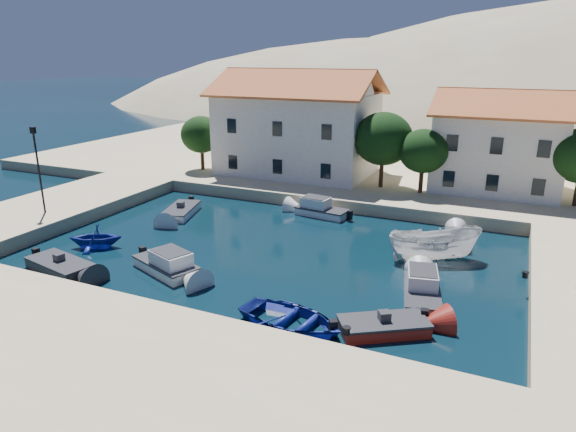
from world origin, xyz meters
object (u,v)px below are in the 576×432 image
object	(u,v)px
lamppost	(38,162)
cabin_cruiser_east	(422,292)
rowboat_south	(291,326)
boat_east	(433,260)
building_mid	(499,140)
cabin_cruiser_south	(166,264)
building_left	(298,121)

from	to	relation	value
lamppost	cabin_cruiser_east	xyz separation A→B (m)	(27.47, -0.76, -4.28)
rowboat_south	boat_east	size ratio (longest dim) A/B	0.90
building_mid	boat_east	world-z (taller)	building_mid
cabin_cruiser_south	cabin_cruiser_east	bearing A→B (deg)	31.01
cabin_cruiser_south	rowboat_south	xyz separation A→B (m)	(9.21, -2.77, -0.48)
cabin_cruiser_south	building_left	bearing A→B (deg)	115.43
cabin_cruiser_south	boat_east	distance (m)	16.17
lamppost	cabin_cruiser_east	size ratio (longest dim) A/B	1.33
building_mid	cabin_cruiser_east	bearing A→B (deg)	-95.33
building_left	building_mid	distance (m)	18.04
cabin_cruiser_east	cabin_cruiser_south	bearing A→B (deg)	87.27
building_left	boat_east	size ratio (longest dim) A/B	2.56
cabin_cruiser_east	boat_east	world-z (taller)	cabin_cruiser_east
building_left	cabin_cruiser_south	distance (m)	23.92
cabin_cruiser_south	rowboat_south	distance (m)	9.62
rowboat_south	cabin_cruiser_east	bearing A→B (deg)	-35.66
building_left	cabin_cruiser_east	bearing A→B (deg)	-52.43
building_left	building_mid	xyz separation A→B (m)	(18.00, 1.00, -0.71)
building_mid	lamppost	world-z (taller)	building_mid
cabin_cruiser_south	boat_east	world-z (taller)	cabin_cruiser_south
building_mid	rowboat_south	size ratio (longest dim) A/B	2.04
cabin_cruiser_east	lamppost	bearing A→B (deg)	75.86
building_mid	lamppost	xyz separation A→B (m)	(-29.50, -21.00, -0.47)
building_mid	rowboat_south	xyz separation A→B (m)	(-7.07, -26.99, -5.22)
cabin_cruiser_east	building_mid	bearing A→B (deg)	-17.89
rowboat_south	cabin_cruiser_east	size ratio (longest dim) A/B	1.10
lamppost	rowboat_south	world-z (taller)	lamppost
rowboat_south	boat_east	bearing A→B (deg)	-14.89
building_mid	cabin_cruiser_south	world-z (taller)	building_mid
building_mid	rowboat_south	distance (m)	28.39
building_left	cabin_cruiser_east	xyz separation A→B (m)	(15.97, -20.76, -5.46)
building_mid	lamppost	distance (m)	36.21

